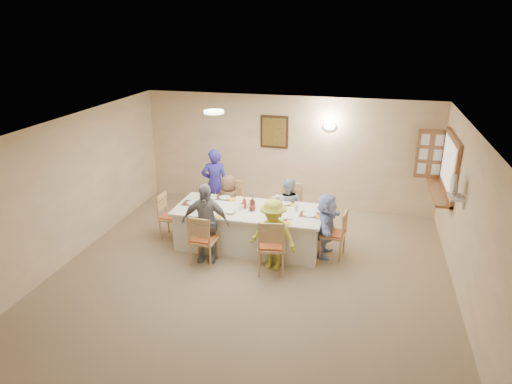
% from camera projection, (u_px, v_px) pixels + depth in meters
% --- Properties ---
extents(ground, '(7.00, 7.00, 0.00)m').
position_uv_depth(ground, '(247.00, 283.00, 7.42)').
color(ground, '#9E8967').
extents(room_walls, '(7.00, 7.00, 7.00)m').
position_uv_depth(room_walls, '(246.00, 196.00, 6.88)').
color(room_walls, tan).
rests_on(room_walls, ground).
extents(wall_picture, '(0.62, 0.05, 0.72)m').
position_uv_depth(wall_picture, '(274.00, 132.00, 10.03)').
color(wall_picture, '#3B2514').
rests_on(wall_picture, room_walls).
extents(wall_sconce, '(0.26, 0.09, 0.18)m').
position_uv_depth(wall_sconce, '(329.00, 126.00, 9.67)').
color(wall_sconce, white).
rests_on(wall_sconce, room_walls).
extents(ceiling_light, '(0.36, 0.36, 0.05)m').
position_uv_depth(ceiling_light, '(214.00, 112.00, 8.13)').
color(ceiling_light, white).
rests_on(ceiling_light, room_walls).
extents(serving_hatch, '(0.06, 1.50, 1.15)m').
position_uv_depth(serving_hatch, '(450.00, 166.00, 8.34)').
color(serving_hatch, '#9A6038').
rests_on(serving_hatch, room_walls).
extents(hatch_sill, '(0.30, 1.50, 0.05)m').
position_uv_depth(hatch_sill, '(439.00, 192.00, 8.55)').
color(hatch_sill, '#9A6038').
rests_on(hatch_sill, room_walls).
extents(shutter_door, '(0.55, 0.04, 1.00)m').
position_uv_depth(shutter_door, '(430.00, 154.00, 9.09)').
color(shutter_door, '#9A6038').
rests_on(shutter_door, room_walls).
extents(fan_shelf, '(0.22, 0.36, 0.03)m').
position_uv_depth(fan_shelf, '(456.00, 197.00, 7.17)').
color(fan_shelf, white).
rests_on(fan_shelf, room_walls).
extents(desk_fan, '(0.30, 0.30, 0.28)m').
position_uv_depth(desk_fan, '(455.00, 188.00, 7.12)').
color(desk_fan, '#A5A5A8').
rests_on(desk_fan, fan_shelf).
extents(dining_table, '(2.71, 1.15, 0.76)m').
position_uv_depth(dining_table, '(249.00, 228.00, 8.49)').
color(dining_table, white).
rests_on(dining_table, ground).
extents(chair_back_left, '(0.46, 0.46, 0.94)m').
position_uv_depth(chair_back_left, '(231.00, 205.00, 9.32)').
color(chair_back_left, tan).
rests_on(chair_back_left, ground).
extents(chair_back_right, '(0.54, 0.54, 0.99)m').
position_uv_depth(chair_back_right, '(288.00, 209.00, 9.04)').
color(chair_back_right, tan).
rests_on(chair_back_right, ground).
extents(chair_front_left, '(0.47, 0.47, 0.94)m').
position_uv_depth(chair_front_left, '(204.00, 239.00, 7.87)').
color(chair_front_left, tan).
rests_on(chair_front_left, ground).
extents(chair_front_right, '(0.55, 0.55, 1.00)m').
position_uv_depth(chair_front_right, '(272.00, 245.00, 7.59)').
color(chair_front_right, tan).
rests_on(chair_front_right, ground).
extents(chair_left_end, '(0.44, 0.44, 0.90)m').
position_uv_depth(chair_left_end, '(172.00, 216.00, 8.82)').
color(chair_left_end, tan).
rests_on(chair_left_end, ground).
extents(chair_right_end, '(0.48, 0.48, 0.90)m').
position_uv_depth(chair_right_end, '(333.00, 233.00, 8.12)').
color(chair_right_end, tan).
rests_on(chair_right_end, ground).
extents(diner_back_left, '(0.65, 0.50, 1.13)m').
position_uv_depth(diner_back_left, '(229.00, 202.00, 9.18)').
color(diner_back_left, brown).
rests_on(diner_back_left, ground).
extents(diner_back_right, '(0.59, 0.47, 1.18)m').
position_uv_depth(diner_back_right, '(288.00, 207.00, 8.90)').
color(diner_back_right, '#ADB5C8').
rests_on(diner_back_right, ground).
extents(diner_front_left, '(0.90, 0.50, 1.43)m').
position_uv_depth(diner_front_left, '(205.00, 223.00, 7.89)').
color(diner_front_left, gray).
rests_on(diner_front_left, ground).
extents(diner_front_right, '(1.00, 0.79, 1.26)m').
position_uv_depth(diner_front_right, '(273.00, 235.00, 7.65)').
color(diner_front_right, '#C5CE36').
rests_on(diner_front_right, ground).
extents(diner_right_end, '(1.15, 0.51, 1.18)m').
position_uv_depth(diner_right_end, '(326.00, 225.00, 8.10)').
color(diner_right_end, '#A7BFFF').
rests_on(diner_right_end, ground).
extents(caregiver, '(0.79, 0.72, 1.53)m').
position_uv_depth(caregiver, '(215.00, 184.00, 9.64)').
color(caregiver, '#30289A').
rests_on(caregiver, ground).
extents(placemat_fl, '(0.33, 0.24, 0.01)m').
position_uv_depth(placemat_fl, '(210.00, 215.00, 8.11)').
color(placemat_fl, '#472B19').
rests_on(placemat_fl, dining_table).
extents(plate_fl, '(0.23, 0.23, 0.01)m').
position_uv_depth(plate_fl, '(210.00, 214.00, 8.11)').
color(plate_fl, white).
rests_on(plate_fl, dining_table).
extents(napkin_fl, '(0.13, 0.13, 0.01)m').
position_uv_depth(napkin_fl, '(219.00, 216.00, 8.02)').
color(napkin_fl, yellow).
rests_on(napkin_fl, dining_table).
extents(placemat_fr, '(0.36, 0.26, 0.01)m').
position_uv_depth(placemat_fr, '(276.00, 221.00, 7.84)').
color(placemat_fr, '#472B19').
rests_on(placemat_fr, dining_table).
extents(plate_fr, '(0.26, 0.26, 0.02)m').
position_uv_depth(plate_fr, '(276.00, 221.00, 7.84)').
color(plate_fr, white).
rests_on(plate_fr, dining_table).
extents(napkin_fr, '(0.13, 0.13, 0.01)m').
position_uv_depth(napkin_fr, '(286.00, 223.00, 7.75)').
color(napkin_fr, yellow).
rests_on(napkin_fr, dining_table).
extents(placemat_bl, '(0.37, 0.28, 0.01)m').
position_uv_depth(placemat_bl, '(225.00, 198.00, 8.88)').
color(placemat_bl, '#472B19').
rests_on(placemat_bl, dining_table).
extents(plate_bl, '(0.22, 0.22, 0.01)m').
position_uv_depth(plate_bl, '(225.00, 197.00, 8.87)').
color(plate_bl, white).
rests_on(plate_bl, dining_table).
extents(napkin_bl, '(0.14, 0.14, 0.01)m').
position_uv_depth(napkin_bl, '(233.00, 199.00, 8.79)').
color(napkin_bl, yellow).
rests_on(napkin_bl, dining_table).
extents(placemat_br, '(0.32, 0.24, 0.01)m').
position_uv_depth(placemat_br, '(285.00, 203.00, 8.60)').
color(placemat_br, '#472B19').
rests_on(placemat_br, dining_table).
extents(plate_br, '(0.22, 0.22, 0.01)m').
position_uv_depth(plate_br, '(285.00, 203.00, 8.60)').
color(plate_br, white).
rests_on(plate_br, dining_table).
extents(napkin_br, '(0.13, 0.13, 0.01)m').
position_uv_depth(napkin_br, '(294.00, 205.00, 8.52)').
color(napkin_br, yellow).
rests_on(napkin_br, dining_table).
extents(placemat_le, '(0.38, 0.28, 0.01)m').
position_uv_depth(placemat_le, '(193.00, 203.00, 8.61)').
color(placemat_le, '#472B19').
rests_on(placemat_le, dining_table).
extents(plate_le, '(0.23, 0.23, 0.01)m').
position_uv_depth(plate_le, '(193.00, 203.00, 8.60)').
color(plate_le, white).
rests_on(plate_le, dining_table).
extents(napkin_le, '(0.13, 0.13, 0.01)m').
position_uv_depth(napkin_le, '(201.00, 205.00, 8.52)').
color(napkin_le, yellow).
rests_on(napkin_le, dining_table).
extents(placemat_re, '(0.36, 0.27, 0.01)m').
position_uv_depth(placemat_re, '(310.00, 215.00, 8.11)').
color(placemat_re, '#472B19').
rests_on(placemat_re, dining_table).
extents(plate_re, '(0.25, 0.25, 0.02)m').
position_uv_depth(plate_re, '(310.00, 214.00, 8.10)').
color(plate_re, white).
rests_on(plate_re, dining_table).
extents(napkin_re, '(0.13, 0.13, 0.01)m').
position_uv_depth(napkin_re, '(320.00, 216.00, 8.02)').
color(napkin_re, yellow).
rests_on(napkin_re, dining_table).
extents(teacup_a, '(0.17, 0.17, 0.10)m').
position_uv_depth(teacup_a, '(202.00, 210.00, 8.21)').
color(teacup_a, white).
rests_on(teacup_a, dining_table).
extents(teacup_b, '(0.10, 0.10, 0.09)m').
position_uv_depth(teacup_b, '(274.00, 199.00, 8.70)').
color(teacup_b, white).
rests_on(teacup_b, dining_table).
extents(bowl_a, '(0.26, 0.26, 0.05)m').
position_uv_depth(bowl_a, '(231.00, 212.00, 8.17)').
color(bowl_a, white).
rests_on(bowl_a, dining_table).
extents(bowl_b, '(0.21, 0.21, 0.06)m').
position_uv_depth(bowl_b, '(271.00, 204.00, 8.49)').
color(bowl_b, white).
rests_on(bowl_b, dining_table).
extents(condiment_ketchup, '(0.15, 0.15, 0.22)m').
position_uv_depth(condiment_ketchup, '(244.00, 202.00, 8.36)').
color(condiment_ketchup, red).
rests_on(condiment_ketchup, dining_table).
extents(condiment_brown, '(0.16, 0.16, 0.21)m').
position_uv_depth(condiment_brown, '(252.00, 202.00, 8.39)').
color(condiment_brown, '#5E2219').
rests_on(condiment_brown, dining_table).
extents(condiment_malt, '(0.11, 0.11, 0.14)m').
position_uv_depth(condiment_malt, '(252.00, 207.00, 8.26)').
color(condiment_malt, '#5E2219').
rests_on(condiment_malt, dining_table).
extents(drinking_glass, '(0.07, 0.07, 0.10)m').
position_uv_depth(drinking_glass, '(242.00, 204.00, 8.42)').
color(drinking_glass, silver).
rests_on(drinking_glass, dining_table).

